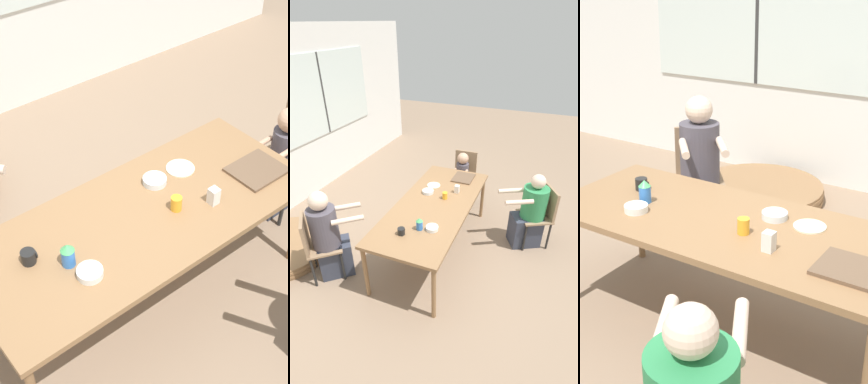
# 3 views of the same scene
# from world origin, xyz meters

# --- Properties ---
(ground_plane) EXTENTS (16.00, 16.00, 0.00)m
(ground_plane) POSITION_xyz_m (0.00, 0.00, 0.00)
(ground_plane) COLOR #8C725B
(dining_table) EXTENTS (2.18, 0.93, 0.75)m
(dining_table) POSITION_xyz_m (0.00, 0.00, 0.70)
(dining_table) COLOR olive
(dining_table) RESTS_ON ground_plane
(chair_for_woman_green_shirt) EXTENTS (0.56, 0.56, 0.88)m
(chair_for_woman_green_shirt) POSITION_xyz_m (-0.99, 1.13, 0.53)
(chair_for_woman_green_shirt) COLOR #937556
(chair_for_woman_green_shirt) RESTS_ON ground_plane
(chair_for_man_blue_shirt) EXTENTS (0.54, 0.54, 0.88)m
(chair_for_man_blue_shirt) POSITION_xyz_m (0.71, -1.32, 0.53)
(chair_for_man_blue_shirt) COLOR #937556
(chair_for_man_blue_shirt) RESTS_ON ground_plane
(chair_for_toddler) EXTENTS (0.41, 0.41, 0.88)m
(chair_for_toddler) POSITION_xyz_m (1.50, 0.04, 0.53)
(chair_for_toddler) COLOR #937556
(chair_for_toddler) RESTS_ON ground_plane
(person_woman_green_shirt) EXTENTS (0.63, 0.65, 1.19)m
(person_woman_green_shirt) POSITION_xyz_m (-0.88, 1.01, 0.54)
(person_woman_green_shirt) COLOR #333847
(person_woman_green_shirt) RESTS_ON ground_plane
(person_man_blue_shirt) EXTENTS (0.58, 0.69, 1.10)m
(person_man_blue_shirt) POSITION_xyz_m (0.63, -1.17, 0.49)
(person_man_blue_shirt) COLOR #333847
(person_man_blue_shirt) RESTS_ON ground_plane
(person_toddler) EXTENTS (0.40, 0.23, 0.93)m
(person_toddler) POSITION_xyz_m (1.34, 0.03, 0.44)
(person_toddler) COLOR #333847
(person_toddler) RESTS_ON ground_plane
(food_tray_dark) EXTENTS (0.35, 0.29, 0.02)m
(food_tray_dark) POSITION_xyz_m (0.83, -0.14, 0.76)
(food_tray_dark) COLOR brown
(food_tray_dark) RESTS_ON dining_table
(coffee_mug) EXTENTS (0.09, 0.08, 0.08)m
(coffee_mug) POSITION_xyz_m (-0.72, 0.10, 0.79)
(coffee_mug) COLOR black
(coffee_mug) RESTS_ON dining_table
(sippy_cup) EXTENTS (0.08, 0.08, 0.15)m
(sippy_cup) POSITION_xyz_m (-0.56, -0.05, 0.83)
(sippy_cup) COLOR blue
(sippy_cup) RESTS_ON dining_table
(juice_glass) EXTENTS (0.07, 0.07, 0.09)m
(juice_glass) POSITION_xyz_m (0.18, -0.08, 0.80)
(juice_glass) COLOR gold
(juice_glass) RESTS_ON dining_table
(milk_carton_small) EXTENTS (0.06, 0.06, 0.11)m
(milk_carton_small) POSITION_xyz_m (0.39, -0.18, 0.81)
(milk_carton_small) COLOR silver
(milk_carton_small) RESTS_ON dining_table
(bowl_white_shallow) EXTENTS (0.15, 0.15, 0.04)m
(bowl_white_shallow) POSITION_xyz_m (0.24, 0.18, 0.77)
(bowl_white_shallow) COLOR silver
(bowl_white_shallow) RESTS_ON dining_table
(bowl_cereal) EXTENTS (0.14, 0.14, 0.04)m
(bowl_cereal) POSITION_xyz_m (-0.52, -0.18, 0.77)
(bowl_cereal) COLOR white
(bowl_cereal) RESTS_ON dining_table
(plate_tortillas) EXTENTS (0.19, 0.19, 0.01)m
(plate_tortillas) POSITION_xyz_m (0.46, 0.19, 0.76)
(plate_tortillas) COLOR beige
(plate_tortillas) RESTS_ON dining_table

